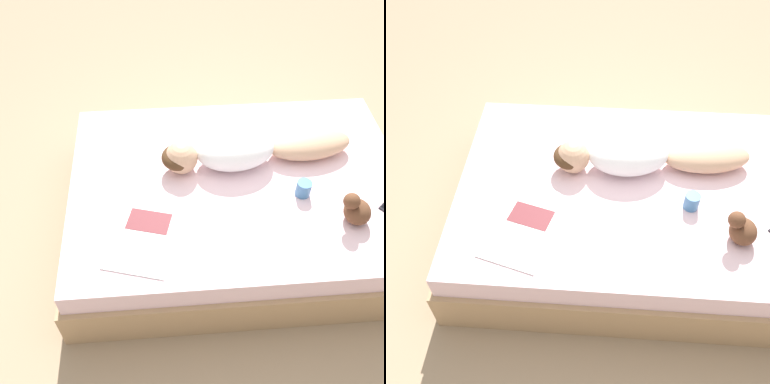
% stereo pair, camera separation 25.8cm
% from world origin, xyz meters
% --- Properties ---
extents(ground_plane, '(12.00, 12.00, 0.00)m').
position_xyz_m(ground_plane, '(0.00, 0.00, 0.00)').
color(ground_plane, '#9E8466').
extents(bed, '(1.52, 2.09, 0.45)m').
position_xyz_m(bed, '(0.00, 0.00, 0.22)').
color(bed, tan).
rests_on(bed, ground_plane).
extents(person, '(0.38, 1.22, 0.22)m').
position_xyz_m(person, '(0.16, -0.07, 0.54)').
color(person, tan).
rests_on(person, bed).
extents(open_magazine, '(0.53, 0.45, 0.01)m').
position_xyz_m(open_magazine, '(-0.39, 0.58, 0.45)').
color(open_magazine, white).
rests_on(open_magazine, bed).
extents(coffee_mug, '(0.12, 0.09, 0.10)m').
position_xyz_m(coffee_mug, '(-0.14, -0.35, 0.50)').
color(coffee_mug, teal).
rests_on(coffee_mug, bed).
extents(plush_toy, '(0.16, 0.17, 0.21)m').
position_xyz_m(plush_toy, '(-0.35, -0.59, 0.53)').
color(plush_toy, brown).
rests_on(plush_toy, bed).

